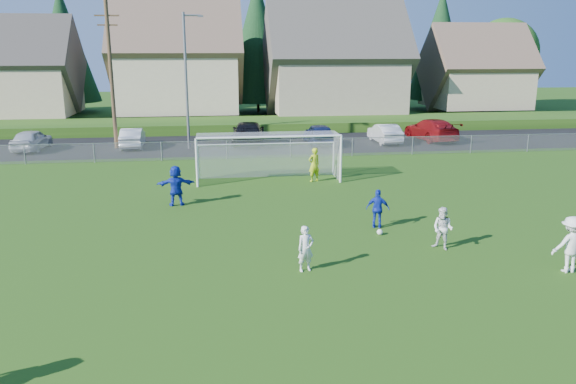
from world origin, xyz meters
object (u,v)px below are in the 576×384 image
(player_blue_a, at_px, (378,209))
(car_a, at_px, (31,140))
(car_b, at_px, (133,138))
(car_d, at_px, (248,133))
(car_e, at_px, (319,134))
(player_white_c, at_px, (571,244))
(player_white_b, at_px, (443,229))
(goalkeeper, at_px, (314,165))
(soccer_goal, at_px, (268,149))
(car_f, at_px, (385,133))
(soccer_ball, at_px, (380,232))
(car_g, at_px, (431,129))
(player_white_a, at_px, (306,249))
(player_blue_b, at_px, (176,186))

(player_blue_a, relative_size, car_a, 0.36)
(car_b, distance_m, car_d, 8.10)
(car_e, bearing_deg, player_white_c, 97.36)
(player_white_b, height_order, goalkeeper, goalkeeper)
(car_d, bearing_deg, player_blue_a, 105.23)
(soccer_goal, bearing_deg, goalkeeper, -14.99)
(player_white_b, xyz_separation_m, car_e, (-0.24, 21.90, 0.00))
(car_f, height_order, soccer_goal, soccer_goal)
(car_b, bearing_deg, soccer_ball, 117.37)
(car_g, bearing_deg, soccer_ball, 57.11)
(soccer_ball, xyz_separation_m, player_white_a, (-3.30, -3.06, 0.62))
(goalkeeper, bearing_deg, soccer_goal, -36.56)
(player_white_a, relative_size, player_white_b, 0.98)
(player_blue_a, height_order, car_d, car_d)
(car_a, bearing_deg, player_white_c, 137.56)
(car_b, bearing_deg, player_blue_b, 102.09)
(player_white_b, bearing_deg, car_f, 125.54)
(player_white_b, height_order, car_e, car_e)
(soccer_goal, bearing_deg, car_e, 66.21)
(car_d, relative_size, car_e, 1.27)
(soccer_goal, bearing_deg, car_b, 126.94)
(soccer_ball, distance_m, car_e, 20.20)
(player_white_c, relative_size, goalkeeper, 1.01)
(player_white_b, height_order, soccer_goal, soccer_goal)
(player_white_a, distance_m, car_f, 25.21)
(car_f, bearing_deg, goalkeeper, 56.17)
(player_white_b, distance_m, goalkeeper, 10.90)
(car_e, bearing_deg, soccer_ball, 85.44)
(car_g, bearing_deg, player_white_b, 62.51)
(car_e, bearing_deg, car_f, -179.38)
(soccer_ball, bearing_deg, player_blue_a, 80.03)
(car_a, bearing_deg, car_f, -175.96)
(player_white_a, bearing_deg, player_white_b, -0.61)
(car_a, xyz_separation_m, car_e, (19.76, -0.19, 0.04))
(soccer_ball, height_order, car_d, car_d)
(soccer_goal, bearing_deg, car_d, 91.64)
(player_blue_b, xyz_separation_m, car_g, (17.90, 15.84, -0.10))
(player_blue_b, distance_m, car_g, 23.90)
(player_blue_a, relative_size, player_blue_b, 0.85)
(player_blue_b, bearing_deg, player_blue_a, 145.54)
(goalkeeper, relative_size, car_b, 0.43)
(soccer_ball, bearing_deg, car_d, 99.74)
(car_b, xyz_separation_m, car_d, (8.09, 0.29, 0.13))
(car_g, bearing_deg, player_white_c, 70.92)
(player_blue_b, height_order, goalkeeper, player_blue_b)
(car_a, bearing_deg, player_blue_a, 137.76)
(car_d, height_order, car_f, car_d)
(player_white_b, distance_m, player_blue_a, 3.03)
(car_b, bearing_deg, car_g, 178.65)
(player_white_b, relative_size, car_a, 0.36)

